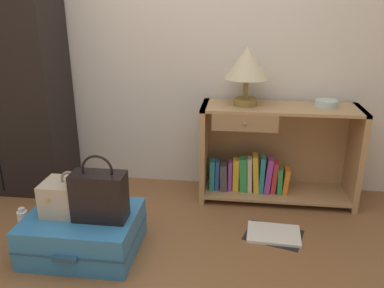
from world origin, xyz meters
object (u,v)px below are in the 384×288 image
table_lamp (247,65)px  suitcase_large (84,232)px  bottle (24,224)px  bowl (326,103)px  bookshelf (271,155)px  wardrobe (0,56)px  train_case (71,197)px  handbag (99,196)px  open_book_on_floor (274,234)px

table_lamp → suitcase_large: size_ratio=0.63×
table_lamp → bottle: (-1.38, -0.77, -0.92)m
bowl → bookshelf: bearing=-176.7°
wardrobe → bowl: (2.41, 0.06, -0.30)m
train_case → bowl: bearing=28.9°
table_lamp → train_case: (-1.00, -0.84, -0.67)m
handbag → open_book_on_floor: bearing=18.3°
wardrobe → open_book_on_floor: bearing=-14.0°
wardrobe → suitcase_large: (0.89, -0.82, -0.93)m
handbag → open_book_on_floor: size_ratio=0.95×
table_lamp → bowl: (0.57, 0.03, -0.26)m
bowl → handbag: (-1.38, -0.91, -0.36)m
wardrobe → table_lamp: bearing=1.1°
wardrobe → handbag: (1.02, -0.85, -0.66)m
bookshelf → handbag: bookshelf is taller
wardrobe → suitcase_large: wardrobe is taller
bowl → train_case: bowl is taller
suitcase_large → bottle: 0.45m
bookshelf → train_case: bookshelf is taller
bowl → bottle: size_ratio=0.77×
bookshelf → open_book_on_floor: size_ratio=2.76×
open_book_on_floor → bookshelf: bearing=90.4°
bowl → bottle: 2.21m
suitcase_large → handbag: size_ratio=1.66×
wardrobe → train_case: wardrobe is taller
table_lamp → train_case: table_lamp is taller
bookshelf → open_book_on_floor: (0.00, -0.55, -0.34)m
suitcase_large → handbag: handbag is taller
open_book_on_floor → train_case: bearing=-166.4°
wardrobe → open_book_on_floor: (2.05, -0.51, -1.05)m
table_lamp → bottle: bearing=-151.0°
bookshelf → bottle: (-1.60, -0.77, -0.25)m
table_lamp → bowl: table_lamp is taller
bowl → handbag: size_ratio=0.40×
bookshelf → table_lamp: size_ratio=2.76×
train_case → bookshelf: bearing=34.9°
bookshelf → bowl: bearing=3.3°
bottle → open_book_on_floor: 1.62m
wardrobe → table_lamp: size_ratio=5.09×
table_lamp → open_book_on_floor: size_ratio=1.00×
bowl → train_case: 1.85m
wardrobe → bottle: (0.45, -0.73, -0.96)m
handbag → open_book_on_floor: 1.15m
handbag → bottle: (-0.57, 0.12, -0.30)m
wardrobe → bottle: bearing=-58.4°
bookshelf → handbag: size_ratio=2.89×
wardrobe → open_book_on_floor: size_ratio=5.08×
suitcase_large → bottle: bearing=168.6°
train_case → handbag: 0.20m
table_lamp → suitcase_large: (-0.94, -0.85, -0.89)m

